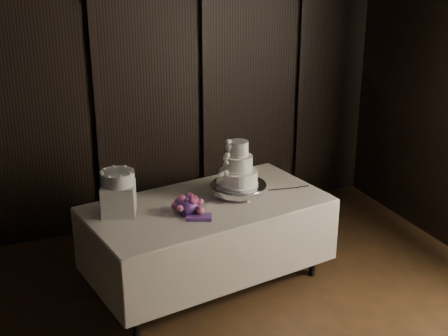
% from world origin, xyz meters
% --- Properties ---
extents(room, '(6.08, 7.08, 3.08)m').
position_xyz_m(room, '(0.00, 0.00, 1.50)').
color(room, black).
rests_on(room, ground).
extents(display_table, '(2.13, 1.35, 0.76)m').
position_xyz_m(display_table, '(0.60, 2.11, 0.42)').
color(display_table, beige).
rests_on(display_table, ground).
extents(cake_stand, '(0.59, 0.59, 0.09)m').
position_xyz_m(cake_stand, '(0.91, 2.19, 0.81)').
color(cake_stand, silver).
rests_on(cake_stand, display_table).
extents(wedding_cake, '(0.36, 0.32, 0.39)m').
position_xyz_m(wedding_cake, '(0.88, 2.17, 1.00)').
color(wedding_cake, white).
rests_on(wedding_cake, cake_stand).
extents(bouquet, '(0.45, 0.50, 0.20)m').
position_xyz_m(bouquet, '(0.38, 1.97, 0.83)').
color(bouquet, '#C75680').
rests_on(bouquet, display_table).
extents(box_pedestal, '(0.33, 0.33, 0.25)m').
position_xyz_m(box_pedestal, '(-0.12, 2.19, 0.89)').
color(box_pedestal, white).
rests_on(box_pedestal, display_table).
extents(small_cake, '(0.33, 0.33, 0.11)m').
position_xyz_m(small_cake, '(-0.12, 2.19, 1.06)').
color(small_cake, white).
rests_on(small_cake, box_pedestal).
extents(cake_knife, '(0.37, 0.09, 0.01)m').
position_xyz_m(cake_knife, '(1.32, 2.12, 0.77)').
color(cake_knife, silver).
rests_on(cake_knife, display_table).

